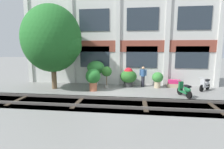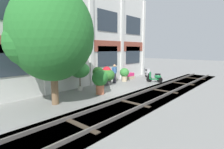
% 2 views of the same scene
% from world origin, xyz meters
% --- Properties ---
extents(ground_plane, '(80.00, 80.00, 0.00)m').
position_xyz_m(ground_plane, '(0.00, 0.00, 0.00)').
color(ground_plane, gray).
extents(apartment_facade, '(15.52, 0.64, 7.88)m').
position_xyz_m(apartment_facade, '(0.00, 2.95, 3.93)').
color(apartment_facade, silver).
rests_on(apartment_facade, ground).
extents(rail_tracks, '(23.16, 2.80, 0.43)m').
position_xyz_m(rail_tracks, '(0.00, -2.34, -0.13)').
color(rail_tracks, '#4C473F').
rests_on(rail_tracks, ground).
extents(broadleaf_tree, '(4.34, 4.14, 5.97)m').
position_xyz_m(broadleaf_tree, '(-4.48, 0.61, 3.50)').
color(broadleaf_tree, brown).
rests_on(broadleaf_tree, ground).
extents(potted_plant_tall_urn, '(1.38, 1.38, 1.96)m').
position_xyz_m(potted_plant_tall_urn, '(-1.68, 2.07, 1.40)').
color(potted_plant_tall_urn, beige).
rests_on(potted_plant_tall_urn, ground).
extents(potted_plant_stone_basin, '(1.28, 1.28, 1.48)m').
position_xyz_m(potted_plant_stone_basin, '(0.90, 1.93, 0.80)').
color(potted_plant_stone_basin, '#333333').
rests_on(potted_plant_stone_basin, ground).
extents(potted_plant_glazed_jar, '(0.82, 0.82, 1.19)m').
position_xyz_m(potted_plant_glazed_jar, '(3.08, 1.81, 0.71)').
color(potted_plant_glazed_jar, tan).
rests_on(potted_plant_glazed_jar, ground).
extents(potted_plant_fluted_column, '(1.02, 1.02, 1.56)m').
position_xyz_m(potted_plant_fluted_column, '(-1.49, 0.31, 0.94)').
color(potted_plant_fluted_column, '#B76647').
rests_on(potted_plant_fluted_column, ground).
extents(potted_plant_low_pan, '(0.77, 0.77, 1.62)m').
position_xyz_m(potted_plant_low_pan, '(-0.69, 1.30, 1.18)').
color(potted_plant_low_pan, gray).
rests_on(potted_plant_low_pan, ground).
extents(potted_plant_square_trough, '(0.99, 0.47, 0.57)m').
position_xyz_m(potted_plant_square_trough, '(4.39, 2.14, 0.27)').
color(potted_plant_square_trough, tan).
rests_on(potted_plant_square_trough, ground).
extents(scooter_near_curb, '(1.03, 1.05, 0.98)m').
position_xyz_m(scooter_near_curb, '(6.31, 1.38, 0.44)').
color(scooter_near_curb, black).
rests_on(scooter_near_curb, ground).
extents(scooter_second_parked, '(0.69, 1.32, 0.98)m').
position_xyz_m(scooter_second_parked, '(4.43, -0.49, 0.44)').
color(scooter_second_parked, black).
rests_on(scooter_second_parked, ground).
extents(resident_watching_tracks, '(0.53, 0.34, 1.56)m').
position_xyz_m(resident_watching_tracks, '(2.01, 2.07, 0.83)').
color(resident_watching_tracks, '#282833').
rests_on(resident_watching_tracks, ground).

